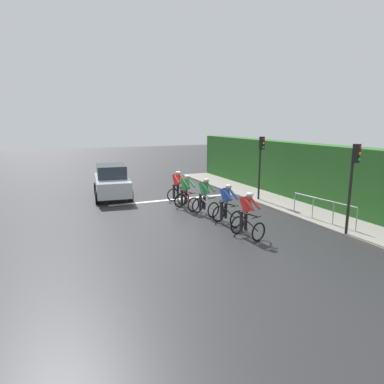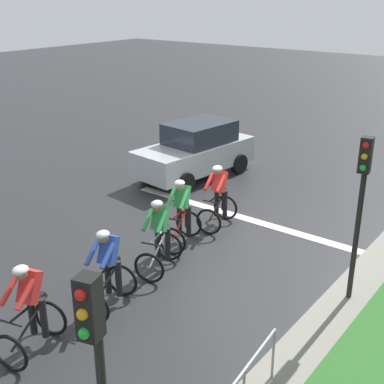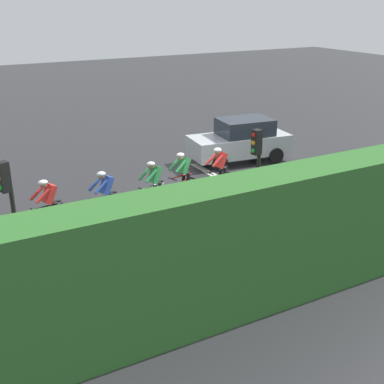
% 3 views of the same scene
% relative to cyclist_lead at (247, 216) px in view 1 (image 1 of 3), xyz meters
% --- Properties ---
extents(ground_plane, '(80.00, 80.00, 0.00)m').
position_rel_cyclist_lead_xyz_m(ground_plane, '(0.21, -5.58, -0.80)').
color(ground_plane, '#28282B').
extents(sidewalk_kerb, '(2.80, 20.99, 0.12)m').
position_rel_cyclist_lead_xyz_m(sidewalk_kerb, '(-4.62, -3.58, -0.74)').
color(sidewalk_kerb, gray).
rests_on(sidewalk_kerb, ground).
extents(stone_wall_low, '(0.44, 20.99, 0.49)m').
position_rel_cyclist_lead_xyz_m(stone_wall_low, '(-5.52, -3.58, -0.55)').
color(stone_wall_low, gray).
rests_on(stone_wall_low, ground).
extents(hedge_wall, '(1.10, 20.99, 3.00)m').
position_rel_cyclist_lead_xyz_m(hedge_wall, '(-5.82, -3.58, 0.70)').
color(hedge_wall, '#2D6628').
rests_on(hedge_wall, ground).
extents(road_marking_stop_line, '(7.00, 0.30, 0.01)m').
position_rel_cyclist_lead_xyz_m(road_marking_stop_line, '(0.21, -6.77, -0.79)').
color(road_marking_stop_line, silver).
rests_on(road_marking_stop_line, ground).
extents(cyclist_lead, '(0.93, 1.22, 1.66)m').
position_rel_cyclist_lead_xyz_m(cyclist_lead, '(0.00, 0.00, 0.00)').
color(cyclist_lead, black).
rests_on(cyclist_lead, ground).
extents(cyclist_second, '(0.93, 1.22, 1.66)m').
position_rel_cyclist_lead_xyz_m(cyclist_second, '(-0.10, -1.66, 0.00)').
color(cyclist_second, black).
rests_on(cyclist_second, ground).
extents(cyclist_mid, '(0.96, 1.23, 1.66)m').
position_rel_cyclist_lead_xyz_m(cyclist_mid, '(0.07, -3.32, 0.00)').
color(cyclist_mid, black).
rests_on(cyclist_mid, ground).
extents(cyclist_fourth, '(0.95, 1.23, 1.66)m').
position_rel_cyclist_lead_xyz_m(cyclist_fourth, '(0.46, -4.56, 0.00)').
color(cyclist_fourth, black).
rests_on(cyclist_fourth, ground).
extents(cyclist_trailing, '(0.86, 1.18, 1.66)m').
position_rel_cyclist_lead_xyz_m(cyclist_trailing, '(0.36, -5.93, 0.00)').
color(cyclist_trailing, black).
rests_on(cyclist_trailing, ground).
extents(car_silver, '(2.24, 4.27, 1.76)m').
position_rel_cyclist_lead_xyz_m(car_silver, '(3.13, -8.67, 0.08)').
color(car_silver, '#B7BCC1').
rests_on(car_silver, ground).
extents(traffic_light_near_crossing, '(0.23, 0.31, 3.34)m').
position_rel_cyclist_lead_xyz_m(traffic_light_near_crossing, '(-3.65, -4.55, 1.43)').
color(traffic_light_near_crossing, black).
rests_on(traffic_light_near_crossing, ground).
extents(traffic_light_far_junction, '(0.25, 0.31, 3.34)m').
position_rel_cyclist_lead_xyz_m(traffic_light_far_junction, '(-3.32, 1.47, 1.43)').
color(traffic_light_far_junction, black).
rests_on(traffic_light_far_junction, ground).
extents(pedestrian_railing_kerbside, '(0.37, 3.08, 1.03)m').
position_rel_cyclist_lead_xyz_m(pedestrian_railing_kerbside, '(-3.72, -0.20, -0.03)').
color(pedestrian_railing_kerbside, '#999EA3').
rests_on(pedestrian_railing_kerbside, ground).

